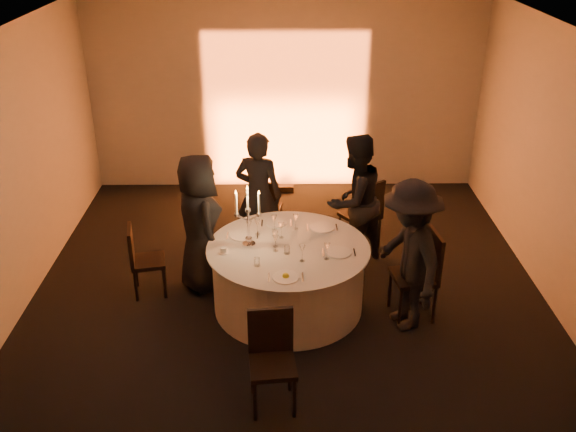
{
  "coord_description": "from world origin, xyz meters",
  "views": [
    {
      "loc": [
        -0.08,
        -6.14,
        4.19
      ],
      "look_at": [
        0.0,
        0.2,
        1.05
      ],
      "focal_mm": 40.0,
      "sensor_mm": 36.0,
      "label": 1
    }
  ],
  "objects_px": {
    "guest_left": "(199,223)",
    "candelabra": "(248,225)",
    "chair_left": "(141,257)",
    "chair_back_right": "(365,212)",
    "chair_back_left": "(265,206)",
    "chair_front": "(272,353)",
    "chair_right": "(422,269)",
    "guest_back_right": "(354,201)",
    "banquet_table": "(288,277)",
    "guest_back_left": "(259,195)",
    "coffee_cup": "(224,250)",
    "guest_right": "(409,256)"
  },
  "relations": [
    {
      "from": "chair_left",
      "to": "guest_right",
      "type": "relative_size",
      "value": 0.51
    },
    {
      "from": "chair_back_right",
      "to": "guest_back_right",
      "type": "distance_m",
      "value": 0.45
    },
    {
      "from": "chair_back_left",
      "to": "guest_left",
      "type": "xyz_separation_m",
      "value": [
        -0.74,
        -1.15,
        0.34
      ]
    },
    {
      "from": "chair_right",
      "to": "coffee_cup",
      "type": "xyz_separation_m",
      "value": [
        -2.15,
        0.06,
        0.22
      ]
    },
    {
      "from": "guest_back_right",
      "to": "guest_right",
      "type": "xyz_separation_m",
      "value": [
        0.43,
        -1.37,
        -0.01
      ]
    },
    {
      "from": "chair_back_right",
      "to": "guest_left",
      "type": "bearing_deg",
      "value": -12.52
    },
    {
      "from": "banquet_table",
      "to": "coffee_cup",
      "type": "distance_m",
      "value": 0.82
    },
    {
      "from": "banquet_table",
      "to": "guest_left",
      "type": "xyz_separation_m",
      "value": [
        -1.02,
        0.47,
        0.45
      ]
    },
    {
      "from": "banquet_table",
      "to": "guest_back_right",
      "type": "relative_size",
      "value": 1.06
    },
    {
      "from": "chair_left",
      "to": "guest_back_right",
      "type": "xyz_separation_m",
      "value": [
        2.52,
        0.72,
        0.37
      ]
    },
    {
      "from": "chair_back_right",
      "to": "guest_back_right",
      "type": "relative_size",
      "value": 0.58
    },
    {
      "from": "banquet_table",
      "to": "chair_front",
      "type": "relative_size",
      "value": 1.92
    },
    {
      "from": "banquet_table",
      "to": "chair_back_right",
      "type": "distance_m",
      "value": 1.66
    },
    {
      "from": "chair_left",
      "to": "chair_right",
      "type": "relative_size",
      "value": 0.85
    },
    {
      "from": "banquet_table",
      "to": "chair_left",
      "type": "bearing_deg",
      "value": 170.0
    },
    {
      "from": "guest_left",
      "to": "candelabra",
      "type": "distance_m",
      "value": 0.75
    },
    {
      "from": "chair_front",
      "to": "guest_back_left",
      "type": "distance_m",
      "value": 2.8
    },
    {
      "from": "banquet_table",
      "to": "candelabra",
      "type": "bearing_deg",
      "value": 173.39
    },
    {
      "from": "chair_back_right",
      "to": "chair_front",
      "type": "bearing_deg",
      "value": 32.51
    },
    {
      "from": "candelabra",
      "to": "guest_right",
      "type": "bearing_deg",
      "value": -13.23
    },
    {
      "from": "guest_back_right",
      "to": "coffee_cup",
      "type": "distance_m",
      "value": 1.9
    },
    {
      "from": "guest_back_right",
      "to": "guest_right",
      "type": "distance_m",
      "value": 1.43
    },
    {
      "from": "chair_left",
      "to": "chair_back_right",
      "type": "height_order",
      "value": "chair_back_right"
    },
    {
      "from": "guest_left",
      "to": "guest_back_left",
      "type": "xyz_separation_m",
      "value": [
        0.66,
        0.78,
        -0.0
      ]
    },
    {
      "from": "banquet_table",
      "to": "candelabra",
      "type": "xyz_separation_m",
      "value": [
        -0.43,
        0.05,
        0.64
      ]
    },
    {
      "from": "chair_left",
      "to": "chair_front",
      "type": "bearing_deg",
      "value": -150.98
    },
    {
      "from": "guest_right",
      "to": "coffee_cup",
      "type": "distance_m",
      "value": 1.97
    },
    {
      "from": "chair_front",
      "to": "candelabra",
      "type": "xyz_separation_m",
      "value": [
        -0.27,
        1.58,
        0.49
      ]
    },
    {
      "from": "banquet_table",
      "to": "chair_back_right",
      "type": "relative_size",
      "value": 1.82
    },
    {
      "from": "guest_back_right",
      "to": "guest_right",
      "type": "height_order",
      "value": "guest_back_right"
    },
    {
      "from": "chair_left",
      "to": "guest_back_right",
      "type": "height_order",
      "value": "guest_back_right"
    },
    {
      "from": "chair_right",
      "to": "guest_back_left",
      "type": "relative_size",
      "value": 0.62
    },
    {
      "from": "chair_left",
      "to": "chair_back_left",
      "type": "xyz_separation_m",
      "value": [
        1.41,
        1.32,
        0.01
      ]
    },
    {
      "from": "chair_left",
      "to": "candelabra",
      "type": "xyz_separation_m",
      "value": [
        1.26,
        -0.25,
        0.54
      ]
    },
    {
      "from": "guest_left",
      "to": "candelabra",
      "type": "bearing_deg",
      "value": -149.72
    },
    {
      "from": "chair_back_right",
      "to": "chair_front",
      "type": "relative_size",
      "value": 1.05
    },
    {
      "from": "chair_back_right",
      "to": "chair_front",
      "type": "distance_m",
      "value": 3.06
    },
    {
      "from": "chair_back_left",
      "to": "candelabra",
      "type": "xyz_separation_m",
      "value": [
        -0.15,
        -1.56,
        0.52
      ]
    },
    {
      "from": "candelabra",
      "to": "guest_back_left",
      "type": "bearing_deg",
      "value": 86.5
    },
    {
      "from": "chair_left",
      "to": "guest_back_left",
      "type": "relative_size",
      "value": 0.52
    },
    {
      "from": "guest_left",
      "to": "guest_right",
      "type": "bearing_deg",
      "value": -134.15
    },
    {
      "from": "chair_back_left",
      "to": "guest_back_right",
      "type": "height_order",
      "value": "guest_back_right"
    },
    {
      "from": "chair_back_left",
      "to": "coffee_cup",
      "type": "xyz_separation_m",
      "value": [
        -0.41,
        -1.74,
        0.3
      ]
    },
    {
      "from": "chair_left",
      "to": "guest_back_left",
      "type": "height_order",
      "value": "guest_back_left"
    },
    {
      "from": "chair_back_left",
      "to": "guest_right",
      "type": "bearing_deg",
      "value": 137.41
    },
    {
      "from": "chair_back_right",
      "to": "chair_right",
      "type": "height_order",
      "value": "chair_right"
    },
    {
      "from": "guest_back_left",
      "to": "coffee_cup",
      "type": "bearing_deg",
      "value": 92.18
    },
    {
      "from": "banquet_table",
      "to": "candelabra",
      "type": "height_order",
      "value": "candelabra"
    },
    {
      "from": "chair_back_left",
      "to": "coffee_cup",
      "type": "relative_size",
      "value": 8.07
    },
    {
      "from": "chair_right",
      "to": "chair_left",
      "type": "bearing_deg",
      "value": -106.57
    }
  ]
}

